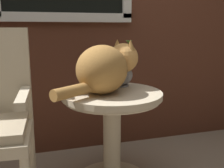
# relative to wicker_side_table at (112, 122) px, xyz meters

# --- Properties ---
(wicker_side_table) EXTENTS (0.63, 0.63, 0.63)m
(wicker_side_table) POSITION_rel_wicker_side_table_xyz_m (0.00, 0.00, 0.00)
(wicker_side_table) COLOR beige
(wicker_side_table) RESTS_ON ground_plane
(cat) EXTENTS (0.60, 0.46, 0.32)m
(cat) POSITION_rel_wicker_side_table_xyz_m (-0.04, -0.00, 0.35)
(cat) COLOR #AD7A3D
(cat) RESTS_ON wicker_side_table
(pewter_vase_with_ivy) EXTENTS (0.13, 0.13, 0.31)m
(pewter_vase_with_ivy) POSITION_rel_wicker_side_table_xyz_m (0.12, 0.14, 0.29)
(pewter_vase_with_ivy) COLOR #99999E
(pewter_vase_with_ivy) RESTS_ON wicker_side_table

